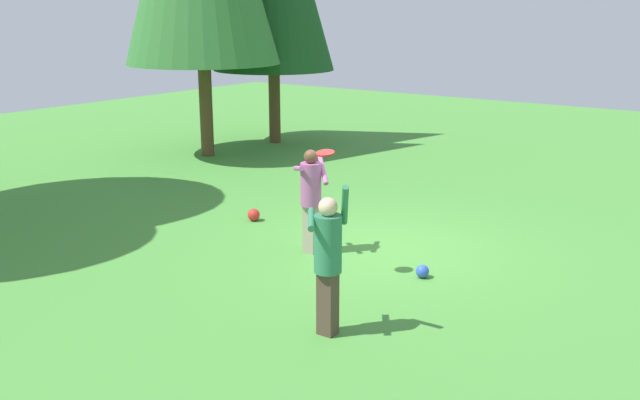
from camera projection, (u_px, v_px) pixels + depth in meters
name	position (u px, v px, depth m)	size (l,w,h in m)	color
ground_plane	(382.00, 248.00, 11.98)	(40.00, 40.00, 0.00)	#478C38
person_thrower	(328.00, 254.00, 8.57)	(0.69, 0.68, 1.95)	#4C382D
person_catcher	(311.00, 192.00, 11.52)	(0.74, 0.75, 1.74)	gray
frisbee	(325.00, 153.00, 10.19)	(0.30, 0.30, 0.07)	red
ball_blue	(422.00, 271.00, 10.66)	(0.20, 0.20, 0.20)	blue
ball_red	(254.00, 215.00, 13.50)	(0.24, 0.24, 0.24)	red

